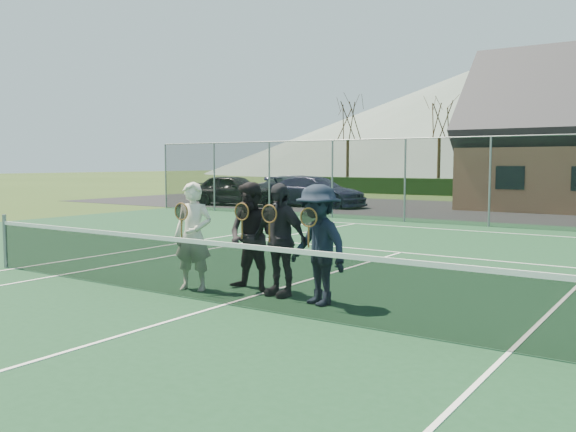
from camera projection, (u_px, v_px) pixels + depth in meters
name	position (u px, v px, depth m)	size (l,w,h in m)	color
ground	(533.00, 214.00, 25.57)	(220.00, 220.00, 0.00)	#2A4117
court_surface	(226.00, 305.00, 9.10)	(30.00, 30.00, 0.02)	#14381E
tarmac_carpark	(441.00, 210.00, 27.81)	(40.00, 12.00, 0.01)	black
hill_west	(481.00, 121.00, 100.56)	(110.00, 110.00, 18.00)	slate
car_a	(234.00, 190.00, 30.53)	(1.84, 4.56, 1.56)	black
car_b	(301.00, 190.00, 31.36)	(1.58, 4.53, 1.49)	#999BA2
car_c	(317.00, 192.00, 29.46)	(2.08, 5.11, 1.48)	#1B1C37
court_markings	(226.00, 304.00, 9.10)	(11.03, 23.83, 0.01)	white
tennis_net	(225.00, 270.00, 9.05)	(11.68, 0.08, 1.10)	slate
perimeter_fence	(490.00, 181.00, 20.08)	(30.07, 0.07, 3.02)	slate
tree_a	(348.00, 113.00, 44.74)	(3.20, 3.20, 7.77)	#392514
tree_b	(440.00, 108.00, 40.82)	(3.20, 3.20, 7.77)	#392515
player_a	(193.00, 236.00, 10.10)	(0.76, 0.62, 1.80)	silver
player_b	(252.00, 236.00, 10.08)	(0.90, 0.71, 1.80)	black
player_c	(279.00, 240.00, 9.66)	(1.10, 0.56, 1.80)	black
player_d	(318.00, 245.00, 9.05)	(1.32, 1.02, 1.80)	black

